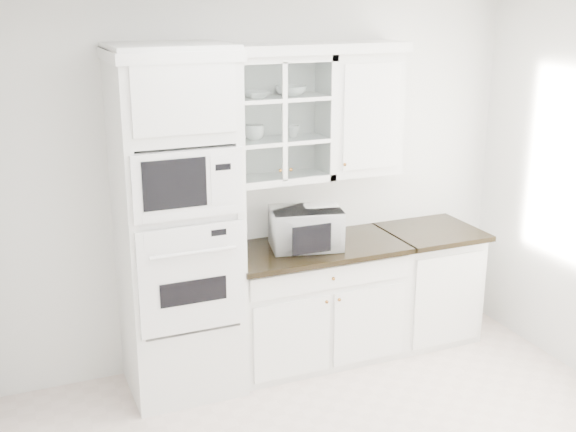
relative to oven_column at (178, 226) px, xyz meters
name	(u,v)px	position (x,y,z in m)	size (l,w,h in m)	color
room_shell	(347,163)	(0.75, -0.99, 0.58)	(4.00, 3.50, 2.70)	white
oven_column	(178,226)	(0.00, 0.00, 0.00)	(0.76, 0.68, 2.40)	white
base_cabinet_run	(314,302)	(1.03, 0.03, -0.74)	(1.32, 0.67, 0.92)	white
extra_base_cabinet	(426,282)	(2.03, 0.03, -0.74)	(0.72, 0.67, 0.92)	white
upper_cabinet_glass	(276,119)	(0.78, 0.17, 0.65)	(0.80, 0.33, 0.90)	white
upper_cabinet_solid	(360,113)	(1.46, 0.17, 0.65)	(0.55, 0.33, 0.90)	white
crown_molding	(262,49)	(0.68, 0.14, 1.14)	(2.14, 0.38, 0.07)	white
countertop_microwave	(306,228)	(0.95, 0.02, -0.13)	(0.50, 0.42, 0.29)	white
bowl_a	(255,94)	(0.62, 0.15, 0.83)	(0.19, 0.19, 0.05)	white
bowl_b	(291,91)	(0.90, 0.17, 0.84)	(0.22, 0.22, 0.07)	white
cup_a	(255,132)	(0.62, 0.17, 0.57)	(0.14, 0.14, 0.11)	white
cup_b	(293,131)	(0.92, 0.17, 0.55)	(0.09, 0.09, 0.08)	white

